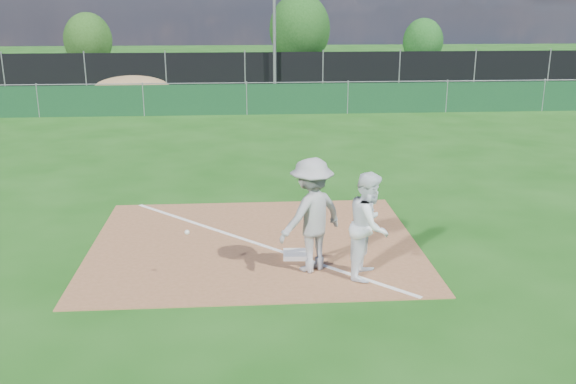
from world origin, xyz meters
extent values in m
plane|color=#144A0F|center=(0.00, 10.00, 0.00)|extent=(90.00, 90.00, 0.00)
cube|color=brown|center=(0.00, 1.00, 0.01)|extent=(6.00, 5.00, 0.02)
cube|color=white|center=(0.00, 1.00, 0.03)|extent=(5.01, 5.01, 0.01)
cube|color=#0F381C|center=(0.00, 15.00, 0.60)|extent=(44.00, 0.05, 1.20)
ellipsoid|color=olive|center=(-5.00, 18.50, 0.58)|extent=(3.38, 2.60, 1.17)
cube|color=black|center=(0.00, 23.00, 0.90)|extent=(46.00, 0.04, 1.80)
cube|color=black|center=(0.00, 28.00, 0.01)|extent=(46.00, 9.00, 0.01)
cylinder|color=slate|center=(1.50, 22.70, 4.00)|extent=(0.16, 0.16, 8.00)
cube|color=white|center=(0.69, 0.29, 0.06)|extent=(0.43, 0.43, 0.09)
imported|color=#ADAEB0|center=(0.91, -0.26, 0.98)|extent=(1.42, 1.30, 1.91)
sphere|color=white|center=(-1.10, -0.53, 0.83)|extent=(0.08, 0.08, 0.08)
imported|color=white|center=(1.82, -0.54, 0.88)|extent=(0.94, 1.04, 1.76)
imported|color=#B4B5BC|center=(-5.32, 27.25, 0.79)|extent=(4.87, 2.84, 1.56)
imported|color=black|center=(-0.21, 27.50, 0.67)|extent=(4.20, 2.05, 1.33)
imported|color=black|center=(6.55, 28.21, 0.67)|extent=(4.87, 3.09, 1.32)
cylinder|color=#382316|center=(-9.96, 32.80, 0.51)|extent=(0.24, 0.24, 1.01)
ellipsoid|color=#1E4814|center=(-9.96, 32.80, 1.85)|extent=(3.03, 3.03, 3.49)
cylinder|color=#382316|center=(3.75, 33.58, 0.67)|extent=(0.24, 0.24, 1.35)
ellipsoid|color=#174614|center=(3.75, 33.58, 2.47)|extent=(4.04, 4.04, 4.65)
cylinder|color=#382316|center=(12.09, 33.42, 0.45)|extent=(0.24, 0.24, 0.89)
ellipsoid|color=#154B15|center=(12.09, 33.42, 1.64)|extent=(2.68, 2.68, 3.08)
camera|label=1|loc=(-0.19, -10.16, 4.37)|focal=40.00mm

